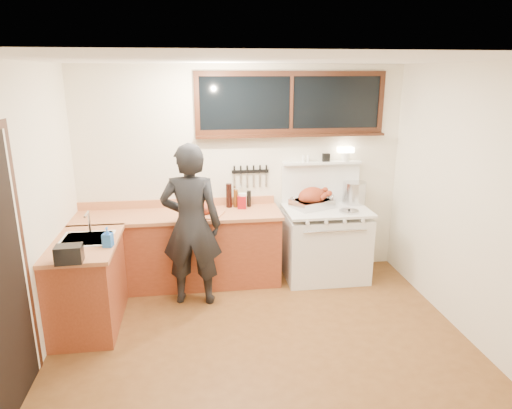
{
  "coord_description": "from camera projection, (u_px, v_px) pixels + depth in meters",
  "views": [
    {
      "loc": [
        -0.59,
        -3.77,
        2.5
      ],
      "look_at": [
        0.05,
        0.85,
        1.15
      ],
      "focal_mm": 32.0,
      "sensor_mm": 36.0,
      "label": 1
    }
  ],
  "objects": [
    {
      "name": "counter_back",
      "position": [
        180.0,
        249.0,
        5.51
      ],
      "size": [
        2.44,
        0.64,
        1.0
      ],
      "color": "brown",
      "rests_on": "ground"
    },
    {
      "name": "pot_lid",
      "position": [
        349.0,
        211.0,
        5.43
      ],
      "size": [
        0.29,
        0.29,
        0.04
      ],
      "color": "silver",
      "rests_on": "vintage_stove"
    },
    {
      "name": "man",
      "position": [
        191.0,
        225.0,
        4.95
      ],
      "size": [
        0.71,
        0.52,
        1.81
      ],
      "color": "black",
      "rests_on": "ground"
    },
    {
      "name": "sink_unit",
      "position": [
        87.0,
        244.0,
        4.57
      ],
      "size": [
        0.5,
        0.45,
        0.37
      ],
      "color": "white",
      "rests_on": "counter_left"
    },
    {
      "name": "roast_turkey",
      "position": [
        312.0,
        199.0,
        5.6
      ],
      "size": [
        0.56,
        0.5,
        0.26
      ],
      "color": "silver",
      "rests_on": "vintage_stove"
    },
    {
      "name": "coffee_tin",
      "position": [
        242.0,
        202.0,
        5.56
      ],
      "size": [
        0.11,
        0.1,
        0.16
      ],
      "color": "maroon",
      "rests_on": "counter_back"
    },
    {
      "name": "counter_left",
      "position": [
        88.0,
        284.0,
        4.6
      ],
      "size": [
        0.64,
        1.09,
        0.9
      ],
      "color": "brown",
      "rests_on": "ground"
    },
    {
      "name": "soap_bottle",
      "position": [
        108.0,
        237.0,
        4.33
      ],
      "size": [
        0.1,
        0.1,
        0.2
      ],
      "color": "blue",
      "rests_on": "counter_left"
    },
    {
      "name": "saucepan",
      "position": [
        327.0,
        199.0,
        5.78
      ],
      "size": [
        0.17,
        0.29,
        0.12
      ],
      "color": "silver",
      "rests_on": "vintage_stove"
    },
    {
      "name": "cutting_board",
      "position": [
        203.0,
        211.0,
        5.31
      ],
      "size": [
        0.54,
        0.48,
        0.15
      ],
      "color": "#C3784D",
      "rests_on": "counter_back"
    },
    {
      "name": "room_shell",
      "position": [
        264.0,
        176.0,
        3.9
      ],
      "size": [
        4.1,
        3.6,
        2.65
      ],
      "color": "#EDE5CD",
      "rests_on": "ground"
    },
    {
      "name": "bottle_cluster",
      "position": [
        236.0,
        197.0,
        5.61
      ],
      "size": [
        0.31,
        0.07,
        0.3
      ],
      "color": "black",
      "rests_on": "counter_back"
    },
    {
      "name": "back_window",
      "position": [
        291.0,
        110.0,
        5.5
      ],
      "size": [
        2.32,
        0.13,
        0.77
      ],
      "color": "black",
      "rests_on": "room_shell"
    },
    {
      "name": "toaster",
      "position": [
        69.0,
        254.0,
        3.98
      ],
      "size": [
        0.24,
        0.17,
        0.16
      ],
      "color": "black",
      "rests_on": "counter_left"
    },
    {
      "name": "left_doorway",
      "position": [
        1.0,
        278.0,
        3.27
      ],
      "size": [
        0.02,
        1.04,
        2.17
      ],
      "color": "black",
      "rests_on": "ground"
    },
    {
      "name": "vintage_stove",
      "position": [
        325.0,
        241.0,
        5.7
      ],
      "size": [
        1.02,
        0.74,
        1.6
      ],
      "color": "white",
      "rests_on": "ground"
    },
    {
      "name": "knife_strip",
      "position": [
        250.0,
        172.0,
        5.65
      ],
      "size": [
        0.46,
        0.03,
        0.28
      ],
      "color": "black",
      "rests_on": "room_shell"
    },
    {
      "name": "pitcher",
      "position": [
        243.0,
        201.0,
        5.58
      ],
      "size": [
        0.12,
        0.12,
        0.18
      ],
      "color": "white",
      "rests_on": "counter_back"
    },
    {
      "name": "ground_plane",
      "position": [
        263.0,
        345.0,
        4.36
      ],
      "size": [
        4.0,
        3.5,
        0.02
      ],
      "primitive_type": "cube",
      "color": "brown"
    },
    {
      "name": "stockpot",
      "position": [
        354.0,
        193.0,
        5.77
      ],
      "size": [
        0.36,
        0.36,
        0.28
      ],
      "color": "silver",
      "rests_on": "vintage_stove"
    }
  ]
}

